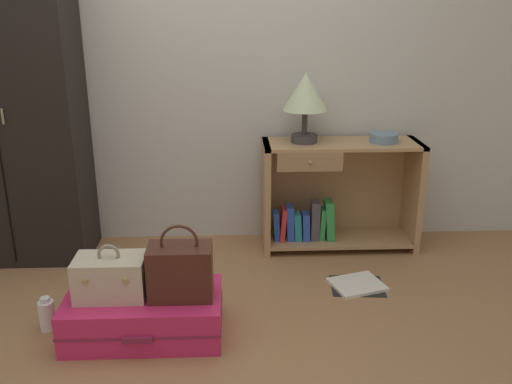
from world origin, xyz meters
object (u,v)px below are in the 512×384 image
Objects in this scene: bowl at (384,138)px; handbag at (180,271)px; table_lamp at (305,95)px; suitcase_large at (144,314)px; wardrobe at (9,109)px; train_case at (111,277)px; open_book_on_floor at (357,285)px; bottle at (47,315)px; bookshelf at (333,196)px.

bowl is 1.66m from handbag.
table_lamp reaches higher than handbag.
suitcase_large is 0.31m from handbag.
train_case is at bearing -52.53° from wardrobe.
train_case is (-1.57, -1.02, -0.43)m from bowl.
open_book_on_floor is at bearing 20.66° from suitcase_large.
wardrobe reaches higher than train_case.
wardrobe is 1.82m from table_lamp.
bookshelf is at bearing 31.28° from bottle.
bowl is at bearing 35.60° from suitcase_large.
train_case is 1.87× the size of bottle.
wardrobe is 10.70× the size of bottle.
bottle is at bearing -145.25° from table_lamp.
bookshelf reaches higher than bottle.
train_case is 1.42m from open_book_on_floor.
wardrobe is at bearing 127.47° from train_case.
table_lamp is at bearing 55.68° from handbag.
wardrobe is 1.34m from bottle.
table_lamp is 0.58× the size of suitcase_large.
handbag reaches higher than open_book_on_floor.
handbag is at bearing -6.45° from bottle.
table_lamp is 1.96m from bottle.
bookshelf is at bearing 1.56° from wardrobe.
bookshelf is 1.64m from train_case.
wardrobe is 1.59m from suitcase_large.
table_lamp is at bearing 177.62° from bowl.
wardrobe is at bearing -178.44° from bookshelf.
suitcase_large is (0.91, -0.99, -0.85)m from wardrobe.
wardrobe is 1.61m from handbag.
bookshelf reaches higher than handbag.
suitcase_large is at bearing -131.22° from table_lamp.
train_case reaches higher than open_book_on_floor.
bookshelf is (2.02, 0.05, -0.61)m from wardrobe.
wardrobe reaches higher than suitcase_large.
table_lamp is 1.32× the size of train_case.
wardrobe is 4.35× the size of table_lamp.
train_case is (-0.15, -0.00, 0.21)m from suitcase_large.
wardrobe is at bearing 137.53° from handbag.
bowl is 0.52× the size of open_book_on_floor.
wardrobe reaches higher than bowl.
handbag is at bearing -42.47° from wardrobe.
bowl is at bearing 0.74° from wardrobe.
suitcase_large is 2.29× the size of train_case.
bookshelf is 1.33× the size of suitcase_large.
bookshelf reaches higher than suitcase_large.
table_lamp reaches higher than suitcase_large.
open_book_on_floor is (1.31, 0.44, -0.31)m from train_case.
suitcase_large is at bearing 175.13° from handbag.
suitcase_large is 2.05× the size of handbag.
wardrobe reaches higher than bottle.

